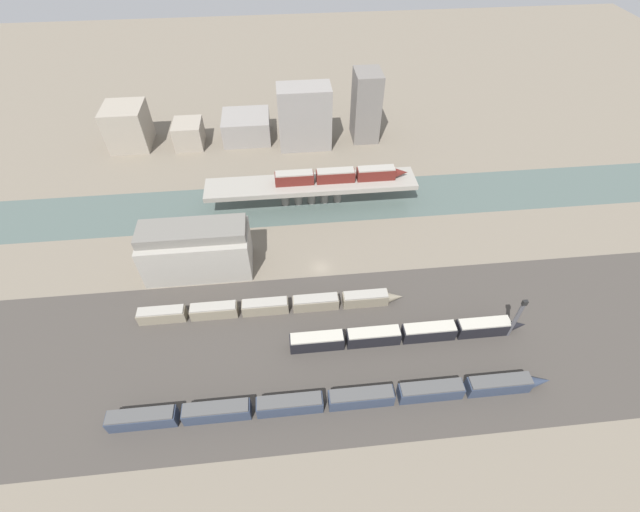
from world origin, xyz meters
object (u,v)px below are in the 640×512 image
object	(u,v)px
train_yard_mid	(407,334)
train_yard_near	(334,400)
warehouse_building	(197,249)
train_on_bridge	(341,175)
signal_tower	(516,319)
train_yard_far	(271,306)

from	to	relation	value
train_yard_mid	train_yard_near	bearing A→B (deg)	-142.94
train_yard_mid	warehouse_building	xyz separation A→B (m)	(-46.69, 26.00, 4.68)
train_on_bridge	signal_tower	size ratio (longest dim) A/B	3.17
train_yard_near	train_yard_far	size ratio (longest dim) A/B	1.41
train_yard_near	warehouse_building	distance (m)	49.12
train_yard_near	warehouse_building	xyz separation A→B (m)	(-28.90, 39.44, 4.73)
train_on_bridge	train_yard_near	bearing A→B (deg)	-98.63
train_on_bridge	train_yard_far	size ratio (longest dim) A/B	0.63
train_yard_far	signal_tower	size ratio (longest dim) A/B	5.07
train_yard_mid	train_yard_far	distance (m)	31.18
train_on_bridge	signal_tower	bearing A→B (deg)	-58.71
signal_tower	warehouse_building	bearing A→B (deg)	158.57
train_on_bridge	warehouse_building	bearing A→B (deg)	-148.54
train_yard_near	warehouse_building	size ratio (longest dim) A/B	3.34
train_yard_mid	train_yard_far	world-z (taller)	train_yard_mid
train_yard_mid	warehouse_building	size ratio (longest dim) A/B	2.03
train_yard_near	warehouse_building	bearing A→B (deg)	126.23
train_yard_far	signal_tower	world-z (taller)	signal_tower
warehouse_building	signal_tower	world-z (taller)	warehouse_building
signal_tower	train_yard_near	bearing A→B (deg)	-163.14
train_on_bridge	warehouse_building	size ratio (longest dim) A/B	1.48
train_yard_near	train_yard_mid	bearing A→B (deg)	37.06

